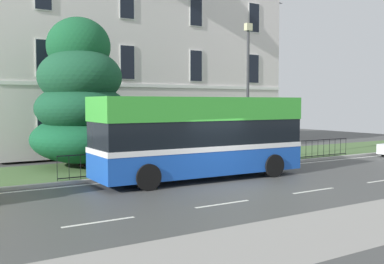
{
  "coord_description": "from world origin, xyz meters",
  "views": [
    {
      "loc": [
        -10.24,
        -13.06,
        3.13
      ],
      "look_at": [
        0.43,
        3.81,
        1.84
      ],
      "focal_mm": 42.78,
      "sensor_mm": 36.0,
      "label": 1
    }
  ],
  "objects_px": {
    "evergreen_tree": "(82,103)",
    "litter_bin": "(96,162)",
    "georgian_townhouse": "(134,49)",
    "single_decker_bus": "(201,136)",
    "street_lamp_post": "(248,83)"
  },
  "relations": [
    {
      "from": "evergreen_tree",
      "to": "street_lamp_post",
      "type": "xyz_separation_m",
      "value": [
        7.65,
        -2.82,
        0.99
      ]
    },
    {
      "from": "litter_bin",
      "to": "single_decker_bus",
      "type": "bearing_deg",
      "value": -34.33
    },
    {
      "from": "street_lamp_post",
      "to": "litter_bin",
      "type": "height_order",
      "value": "street_lamp_post"
    },
    {
      "from": "street_lamp_post",
      "to": "litter_bin",
      "type": "bearing_deg",
      "value": -179.58
    },
    {
      "from": "single_decker_bus",
      "to": "litter_bin",
      "type": "distance_m",
      "value": 4.46
    },
    {
      "from": "single_decker_bus",
      "to": "street_lamp_post",
      "type": "distance_m",
      "value": 5.66
    },
    {
      "from": "evergreen_tree",
      "to": "litter_bin",
      "type": "distance_m",
      "value": 3.78
    },
    {
      "from": "street_lamp_post",
      "to": "litter_bin",
      "type": "relative_size",
      "value": 6.1
    },
    {
      "from": "evergreen_tree",
      "to": "litter_bin",
      "type": "bearing_deg",
      "value": -98.6
    },
    {
      "from": "georgian_townhouse",
      "to": "single_decker_bus",
      "type": "bearing_deg",
      "value": -103.38
    },
    {
      "from": "georgian_townhouse",
      "to": "single_decker_bus",
      "type": "height_order",
      "value": "georgian_townhouse"
    },
    {
      "from": "street_lamp_post",
      "to": "georgian_townhouse",
      "type": "bearing_deg",
      "value": 98.34
    },
    {
      "from": "georgian_townhouse",
      "to": "single_decker_bus",
      "type": "relative_size",
      "value": 2.13
    },
    {
      "from": "litter_bin",
      "to": "georgian_townhouse",
      "type": "bearing_deg",
      "value": 57.18
    },
    {
      "from": "single_decker_bus",
      "to": "litter_bin",
      "type": "xyz_separation_m",
      "value": [
        -3.58,
        2.45,
        -1.06
      ]
    }
  ]
}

